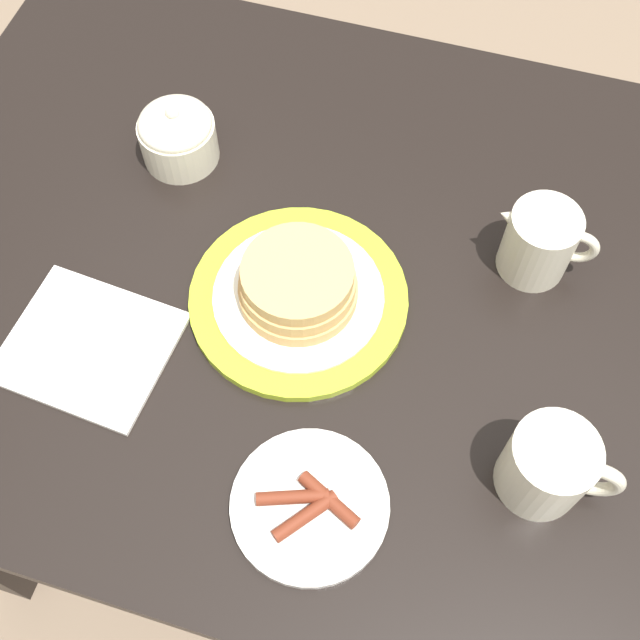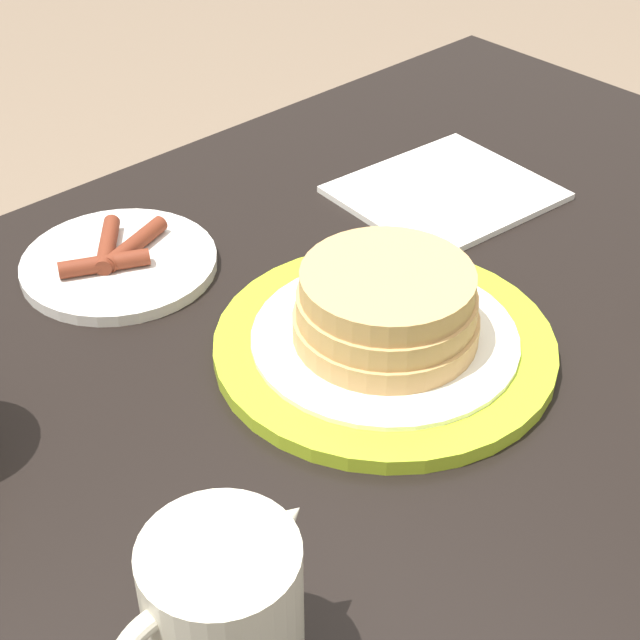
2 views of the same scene
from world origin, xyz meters
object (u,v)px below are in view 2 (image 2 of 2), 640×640
Objects in this scene: pancake_plate at (385,325)px; napkin at (445,193)px; creamer_pitcher at (224,607)px; side_plate_bacon at (119,262)px.

pancake_plate is 1.32× the size of napkin.
creamer_pitcher is at bearing 29.04° from napkin.
pancake_plate reaches higher than side_plate_bacon.
side_plate_bacon is at bearing -114.86° from creamer_pitcher.
side_plate_bacon is 0.31m from napkin.
pancake_plate is 0.24m from napkin.
side_plate_bacon is 0.39m from creamer_pitcher.
creamer_pitcher is at bearing 65.14° from side_plate_bacon.
pancake_plate is at bearing -152.59° from creamer_pitcher.
pancake_plate is 2.06× the size of creamer_pitcher.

